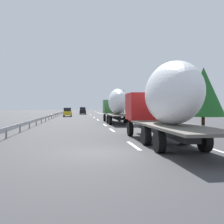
# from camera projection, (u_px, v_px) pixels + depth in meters

# --- Properties ---
(ground_plane) EXTENTS (260.00, 260.00, 0.00)m
(ground_plane) POSITION_uv_depth(u_px,v_px,m) (85.00, 117.00, 51.75)
(ground_plane) COLOR #38383A
(lane_stripe_0) EXTENTS (3.20, 0.20, 0.01)m
(lane_stripe_0) POSITION_uv_depth(u_px,v_px,m) (134.00, 146.00, 14.27)
(lane_stripe_0) COLOR white
(lane_stripe_0) RESTS_ON ground_plane
(lane_stripe_1) EXTENTS (3.20, 0.20, 0.01)m
(lane_stripe_1) POSITION_uv_depth(u_px,v_px,m) (112.00, 130.00, 23.67)
(lane_stripe_1) COLOR white
(lane_stripe_1) RESTS_ON ground_plane
(lane_stripe_2) EXTENTS (3.20, 0.20, 0.01)m
(lane_stripe_2) POSITION_uv_depth(u_px,v_px,m) (105.00, 125.00, 30.25)
(lane_stripe_2) COLOR white
(lane_stripe_2) RESTS_ON ground_plane
(lane_stripe_3) EXTENTS (3.20, 0.20, 0.01)m
(lane_stripe_3) POSITION_uv_depth(u_px,v_px,m) (98.00, 120.00, 41.93)
(lane_stripe_3) COLOR white
(lane_stripe_3) RESTS_ON ground_plane
(lane_stripe_4) EXTENTS (3.20, 0.20, 0.01)m
(lane_stripe_4) POSITION_uv_depth(u_px,v_px,m) (94.00, 117.00, 52.11)
(lane_stripe_4) COLOR white
(lane_stripe_4) RESTS_ON ground_plane
(lane_stripe_5) EXTENTS (3.20, 0.20, 0.01)m
(lane_stripe_5) POSITION_uv_depth(u_px,v_px,m) (91.00, 115.00, 66.55)
(lane_stripe_5) COLOR white
(lane_stripe_5) RESTS_ON ground_plane
(lane_stripe_6) EXTENTS (3.20, 0.20, 0.01)m
(lane_stripe_6) POSITION_uv_depth(u_px,v_px,m) (90.00, 114.00, 72.79)
(lane_stripe_6) COLOR white
(lane_stripe_6) RESTS_ON ground_plane
(edge_line_right) EXTENTS (110.00, 0.20, 0.01)m
(edge_line_right) POSITION_uv_depth(u_px,v_px,m) (110.00, 116.00, 57.39)
(edge_line_right) COLOR white
(edge_line_right) RESTS_ON ground_plane
(truck_lead) EXTENTS (13.23, 2.55, 4.33)m
(truck_lead) POSITION_uv_depth(u_px,v_px,m) (116.00, 104.00, 33.82)
(truck_lead) COLOR #387038
(truck_lead) RESTS_ON ground_plane
(truck_trailing) EXTENTS (12.73, 2.55, 4.44)m
(truck_trailing) POSITION_uv_depth(u_px,v_px,m) (164.00, 100.00, 14.73)
(truck_trailing) COLOR #B21919
(truck_trailing) RESTS_ON ground_plane
(car_black_suv) EXTENTS (4.53, 1.72, 1.90)m
(car_black_suv) POSITION_uv_depth(u_px,v_px,m) (83.00, 111.00, 72.18)
(car_black_suv) COLOR black
(car_black_suv) RESTS_ON ground_plane
(car_red_compact) EXTENTS (4.70, 1.80, 2.00)m
(car_red_compact) POSITION_uv_depth(u_px,v_px,m) (82.00, 110.00, 82.24)
(car_red_compact) COLOR red
(car_red_compact) RESTS_ON ground_plane
(car_yellow_coupe) EXTENTS (4.01, 1.73, 1.91)m
(car_yellow_coupe) POSITION_uv_depth(u_px,v_px,m) (68.00, 112.00, 56.37)
(car_yellow_coupe) COLOR gold
(car_yellow_coupe) RESTS_ON ground_plane
(road_sign) EXTENTS (0.10, 0.90, 3.14)m
(road_sign) POSITION_uv_depth(u_px,v_px,m) (118.00, 106.00, 53.43)
(road_sign) COLOR gray
(road_sign) RESTS_ON ground_plane
(tree_0) EXTENTS (3.25, 3.25, 6.71)m
(tree_0) POSITION_uv_depth(u_px,v_px,m) (124.00, 99.00, 69.49)
(tree_0) COLOR #472D19
(tree_0) RESTS_ON ground_plane
(tree_1) EXTENTS (3.75, 3.75, 5.62)m
(tree_1) POSITION_uv_depth(u_px,v_px,m) (203.00, 92.00, 23.21)
(tree_1) COLOR #472D19
(tree_1) RESTS_ON ground_plane
(tree_2) EXTENTS (2.93, 2.93, 6.37)m
(tree_2) POSITION_uv_depth(u_px,v_px,m) (122.00, 100.00, 82.27)
(tree_2) COLOR #472D19
(tree_2) RESTS_ON ground_plane
(guardrail_median) EXTENTS (94.00, 0.10, 0.76)m
(guardrail_median) POSITION_uv_depth(u_px,v_px,m) (56.00, 114.00, 53.97)
(guardrail_median) COLOR #9EA0A5
(guardrail_median) RESTS_ON ground_plane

